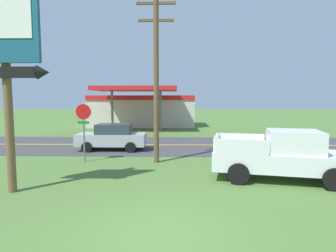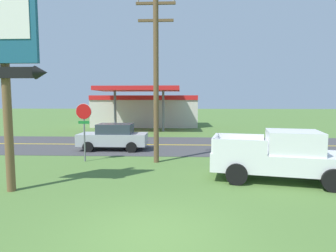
{
  "view_description": "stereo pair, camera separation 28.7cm",
  "coord_description": "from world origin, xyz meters",
  "views": [
    {
      "loc": [
        0.34,
        -6.33,
        3.15
      ],
      "look_at": [
        0.0,
        8.0,
        1.8
      ],
      "focal_mm": 30.19,
      "sensor_mm": 36.0,
      "label": 1
    },
    {
      "loc": [
        0.62,
        -6.32,
        3.15
      ],
      "look_at": [
        0.0,
        8.0,
        1.8
      ],
      "focal_mm": 30.19,
      "sensor_mm": 36.0,
      "label": 2
    }
  ],
  "objects": [
    {
      "name": "road_centre_line",
      "position": [
        0.0,
        13.0,
        0.02
      ],
      "size": [
        126.0,
        0.2,
        0.01
      ],
      "primitive_type": "cube",
      "color": "gold",
      "rests_on": "road_asphalt"
    },
    {
      "name": "utility_pole",
      "position": [
        -0.57,
        7.63,
        4.41
      ],
      "size": [
        1.91,
        0.26,
        8.24
      ],
      "color": "brown",
      "rests_on": "ground"
    },
    {
      "name": "stop_sign",
      "position": [
        -4.23,
        7.66,
        2.03
      ],
      "size": [
        0.8,
        0.08,
        2.95
      ],
      "color": "slate",
      "rests_on": "ground"
    },
    {
      "name": "pickup_white_parked_on_lawn",
      "position": [
        4.56,
        4.61,
        0.96
      ],
      "size": [
        5.5,
        3.03,
        1.96
      ],
      "color": "silver",
      "rests_on": "ground"
    },
    {
      "name": "gas_station",
      "position": [
        -3.46,
        27.2,
        1.94
      ],
      "size": [
        12.0,
        11.5,
        4.4
      ],
      "color": "beige",
      "rests_on": "ground"
    },
    {
      "name": "car_silver_near_lane",
      "position": [
        -3.53,
        11.0,
        0.83
      ],
      "size": [
        4.2,
        2.0,
        1.64
      ],
      "color": "#A8AAAF",
      "rests_on": "ground"
    },
    {
      "name": "ground_plane",
      "position": [
        0.0,
        0.0,
        0.0
      ],
      "size": [
        180.0,
        180.0,
        0.0
      ],
      "primitive_type": "plane",
      "color": "#4C7033"
    },
    {
      "name": "motel_sign",
      "position": [
        -5.14,
        2.82,
        4.65
      ],
      "size": [
        2.75,
        0.54,
        6.84
      ],
      "color": "brown",
      "rests_on": "ground"
    },
    {
      "name": "road_asphalt",
      "position": [
        0.0,
        13.0,
        0.01
      ],
      "size": [
        140.0,
        8.0,
        0.02
      ],
      "primitive_type": "cube",
      "color": "#3D3D3F",
      "rests_on": "ground"
    }
  ]
}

